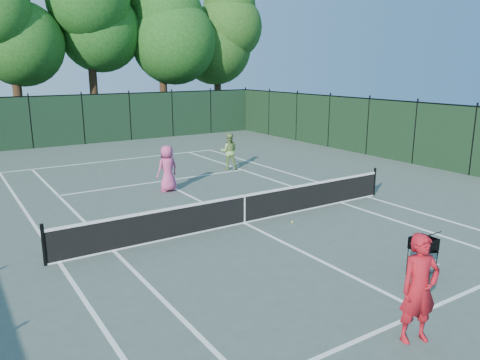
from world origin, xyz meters
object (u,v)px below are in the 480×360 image
loose_ball_midcourt (292,222)px  player_pink (167,168)px  coach (419,289)px  ball_hopper (424,244)px  player_green (229,151)px

loose_ball_midcourt → player_pink: bearing=106.0°
coach → loose_ball_midcourt: bearing=88.8°
coach → player_pink: 11.74m
ball_hopper → loose_ball_midcourt: (-0.10, 4.53, -0.75)m
player_green → ball_hopper: (-2.37, -12.26, -0.07)m
ball_hopper → coach: bearing=-120.9°
player_green → ball_hopper: 12.49m
player_green → player_pink: bearing=56.7°
player_pink → loose_ball_midcourt: (1.61, -5.62, -0.86)m
coach → player_green: coach is taller
player_pink → ball_hopper: (1.71, -10.15, -0.11)m
player_green → ball_hopper: player_green is taller
player_green → loose_ball_midcourt: bearing=101.6°
coach → player_green: (4.68, 13.84, -0.14)m
coach → loose_ball_midcourt: coach is taller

